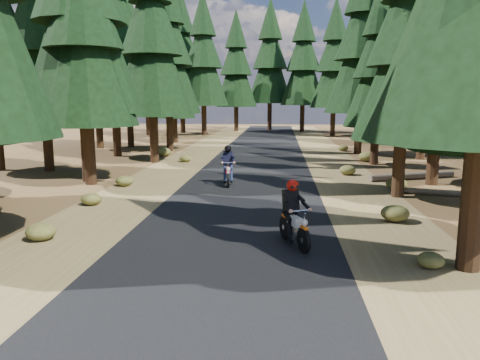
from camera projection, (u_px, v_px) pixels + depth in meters
The scene contains 10 objects.
ground at pixel (236, 222), 14.78m from camera, with size 120.00×120.00×0.00m, color #463119.
road at pixel (247, 192), 19.69m from camera, with size 6.00×100.00×0.01m, color black.
shoulder_l at pixel (140, 190), 20.07m from camera, with size 3.20×100.00×0.01m, color brown.
shoulder_r at pixel (358, 193), 19.30m from camera, with size 3.20×100.00×0.01m, color brown.
pine_forest at pixel (262, 43), 34.11m from camera, with size 34.59×55.08×16.32m.
log_near at pixel (412, 176), 22.74m from camera, with size 0.32×0.32×4.73m, color #4C4233.
log_far at pixel (448, 193), 18.77m from camera, with size 0.24×0.24×3.54m, color #4C4233.
understory_shrubs at pixel (276, 176), 22.21m from camera, with size 14.43×31.07×0.63m.
rider_lead at pixel (294, 224), 12.31m from camera, with size 1.25×2.04×1.75m.
rider_follow at pixel (228, 172), 21.17m from camera, with size 0.84×2.06×1.79m.
Camera 1 is at (1.34, -14.28, 3.82)m, focal length 35.00 mm.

